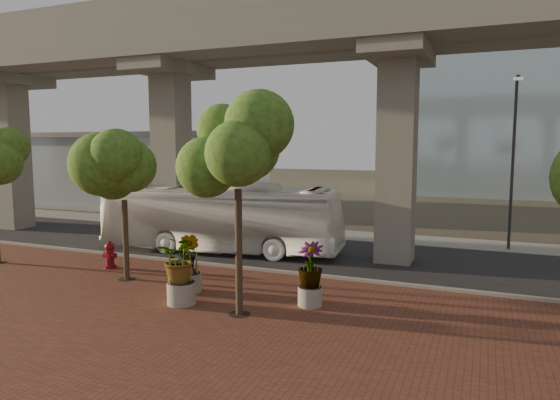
% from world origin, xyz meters
% --- Properties ---
extents(ground, '(160.00, 160.00, 0.00)m').
position_xyz_m(ground, '(0.00, 0.00, 0.00)').
color(ground, '#3D382C').
rests_on(ground, ground).
extents(brick_plaza, '(70.00, 13.00, 0.06)m').
position_xyz_m(brick_plaza, '(0.00, -8.00, 0.03)').
color(brick_plaza, brown).
rests_on(brick_plaza, ground).
extents(asphalt_road, '(90.00, 8.00, 0.04)m').
position_xyz_m(asphalt_road, '(0.00, 2.00, 0.02)').
color(asphalt_road, black).
rests_on(asphalt_road, ground).
extents(curb_strip, '(70.00, 0.25, 0.16)m').
position_xyz_m(curb_strip, '(0.00, -2.00, 0.08)').
color(curb_strip, gray).
rests_on(curb_strip, ground).
extents(far_sidewalk, '(90.00, 3.00, 0.06)m').
position_xyz_m(far_sidewalk, '(0.00, 7.50, 0.03)').
color(far_sidewalk, gray).
rests_on(far_sidewalk, ground).
extents(transit_viaduct, '(72.00, 5.60, 12.40)m').
position_xyz_m(transit_viaduct, '(0.00, 2.00, 7.29)').
color(transit_viaduct, gray).
rests_on(transit_viaduct, ground).
extents(station_pavilion, '(23.00, 13.00, 6.30)m').
position_xyz_m(station_pavilion, '(-20.00, 16.00, 3.22)').
color(station_pavilion, '#B0C2C9').
rests_on(station_pavilion, ground).
extents(transit_bus, '(12.36, 4.05, 3.38)m').
position_xyz_m(transit_bus, '(-2.41, 0.85, 1.69)').
color(transit_bus, white).
rests_on(transit_bus, ground).
extents(fire_hydrant, '(0.59, 0.53, 1.18)m').
position_xyz_m(fire_hydrant, '(-5.10, -4.06, 0.63)').
color(fire_hydrant, maroon).
rests_on(fire_hydrant, ground).
extents(planter_front, '(2.12, 2.12, 2.33)m').
position_xyz_m(planter_front, '(0.50, -7.01, 1.47)').
color(planter_front, '#AAA39A').
rests_on(planter_front, ground).
extents(planter_right, '(1.98, 1.98, 2.12)m').
position_xyz_m(planter_right, '(4.53, -5.53, 1.34)').
color(planter_right, gray).
rests_on(planter_right, ground).
extents(planter_left, '(1.96, 1.96, 2.15)m').
position_xyz_m(planter_left, '(-0.03, -5.73, 1.37)').
color(planter_left, '#AFA79E').
rests_on(planter_left, ground).
extents(street_tree_near_west, '(3.72, 3.72, 5.94)m').
position_xyz_m(street_tree_near_west, '(-3.22, -5.24, 4.29)').
color(street_tree_near_west, '#4B392A').
rests_on(street_tree_near_west, ground).
extents(street_tree_near_east, '(3.80, 3.80, 6.81)m').
position_xyz_m(street_tree_near_east, '(2.75, -7.19, 5.11)').
color(street_tree_near_east, '#4B392A').
rests_on(street_tree_near_east, ground).
extents(streetlamp_west, '(0.37, 1.09, 7.54)m').
position_xyz_m(streetlamp_west, '(-9.07, 6.75, 4.40)').
color(streetlamp_west, '#2A292E').
rests_on(streetlamp_west, ground).
extents(streetlamp_east, '(0.43, 1.24, 8.59)m').
position_xyz_m(streetlamp_east, '(10.94, 6.72, 5.01)').
color(streetlamp_east, '#323338').
rests_on(streetlamp_east, ground).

